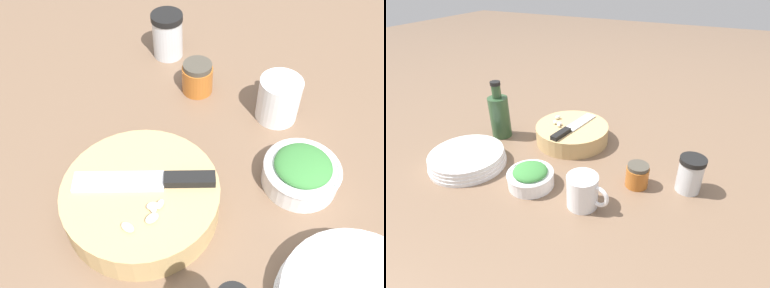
{
  "view_description": "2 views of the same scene",
  "coord_description": "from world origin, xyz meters",
  "views": [
    {
      "loc": [
        0.44,
        -0.1,
        0.55
      ],
      "look_at": [
        0.02,
        -0.02,
        0.06
      ],
      "focal_mm": 40.0,
      "sensor_mm": 36.0,
      "label": 1
    },
    {
      "loc": [
        -0.29,
        0.64,
        0.49
      ],
      "look_at": [
        0.03,
        -0.03,
        0.05
      ],
      "focal_mm": 28.0,
      "sensor_mm": 36.0,
      "label": 2
    }
  ],
  "objects": [
    {
      "name": "ground_plane",
      "position": [
        0.0,
        0.0,
        0.0
      ],
      "size": [
        5.0,
        5.0,
        0.0
      ],
      "primitive_type": "plane",
      "color": "brown"
    },
    {
      "name": "honey_jar",
      "position": [
        -0.16,
        0.02,
        0.03
      ],
      "size": [
        0.06,
        0.06,
        0.06
      ],
      "color": "#B26023",
      "rests_on": "ground_plane"
    },
    {
      "name": "spice_jar",
      "position": [
        -0.29,
        -0.01,
        0.05
      ],
      "size": [
        0.06,
        0.06,
        0.09
      ],
      "color": "silver",
      "rests_on": "ground_plane"
    },
    {
      "name": "herb_bowl",
      "position": [
        0.08,
        0.14,
        0.03
      ],
      "size": [
        0.12,
        0.12,
        0.06
      ],
      "color": "white",
      "rests_on": "ground_plane"
    },
    {
      "name": "garlic_cloves",
      "position": [
        0.13,
        -0.1,
        0.06
      ],
      "size": [
        0.05,
        0.07,
        0.01
      ],
      "color": "silver",
      "rests_on": "cutting_board"
    },
    {
      "name": "chef_knife",
      "position": [
        0.08,
        -0.09,
        0.06
      ],
      "size": [
        0.06,
        0.21,
        0.01
      ],
      "rotation": [
        0.0,
        0.0,
        2.97
      ],
      "color": "black",
      "rests_on": "cutting_board"
    },
    {
      "name": "cutting_board",
      "position": [
        0.09,
        -0.11,
        0.03
      ],
      "size": [
        0.23,
        0.23,
        0.05
      ],
      "color": "tan",
      "rests_on": "ground_plane"
    },
    {
      "name": "coffee_mug",
      "position": [
        -0.07,
        0.15,
        0.04
      ],
      "size": [
        0.11,
        0.07,
        0.08
      ],
      "color": "white",
      "rests_on": "ground_plane"
    }
  ]
}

